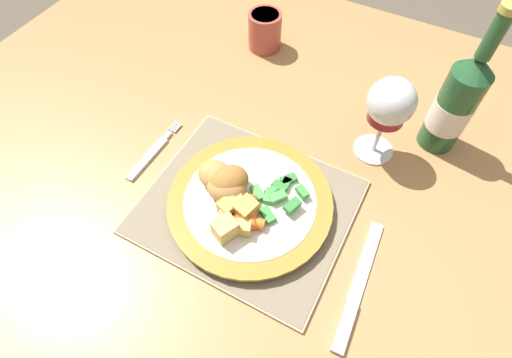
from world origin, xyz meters
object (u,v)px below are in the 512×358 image
object	(u,v)px
dining_table	(291,202)
dinner_plate	(250,203)
fork	(151,155)
drinking_cup	(265,30)
wine_glass	(390,105)
table_knife	(355,295)
bottle	(456,104)

from	to	relation	value
dining_table	dinner_plate	size ratio (longest dim) A/B	5.62
fork	drinking_cup	size ratio (longest dim) A/B	1.82
wine_glass	drinking_cup	bearing A→B (deg)	151.04
drinking_cup	fork	bearing A→B (deg)	-95.87
dining_table	fork	world-z (taller)	fork
table_knife	drinking_cup	xyz separation A→B (m)	(-0.36, 0.42, 0.04)
dining_table	bottle	distance (m)	0.31
dinner_plate	drinking_cup	distance (m)	0.40
dinner_plate	bottle	world-z (taller)	bottle
wine_glass	bottle	bearing A→B (deg)	38.78
dinner_plate	drinking_cup	world-z (taller)	drinking_cup
bottle	dinner_plate	bearing A→B (deg)	-128.98
table_knife	bottle	world-z (taller)	bottle
fork	wine_glass	world-z (taller)	wine_glass
dinner_plate	fork	xyz separation A→B (m)	(-0.20, 0.01, -0.01)
drinking_cup	dining_table	bearing A→B (deg)	-54.65
dining_table	dinner_plate	world-z (taller)	dinner_plate
wine_glass	bottle	size ratio (longest dim) A/B	0.59
fork	bottle	xyz separation A→B (m)	(0.42, 0.26, 0.09)
dining_table	wine_glass	bearing A→B (deg)	51.08
wine_glass	drinking_cup	world-z (taller)	wine_glass
dinner_plate	drinking_cup	bearing A→B (deg)	114.10
dining_table	fork	xyz separation A→B (m)	(-0.24, -0.07, 0.08)
bottle	drinking_cup	world-z (taller)	bottle
dining_table	dinner_plate	bearing A→B (deg)	-113.69
table_knife	wine_glass	xyz separation A→B (m)	(-0.06, 0.26, 0.11)
dining_table	bottle	bearing A→B (deg)	45.82
dinner_plate	table_knife	bearing A→B (deg)	-15.65
dinner_plate	fork	distance (m)	0.20
dining_table	bottle	xyz separation A→B (m)	(0.19, 0.19, 0.17)
dining_table	table_knife	xyz separation A→B (m)	(0.16, -0.14, 0.08)
dining_table	drinking_cup	world-z (taller)	drinking_cup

